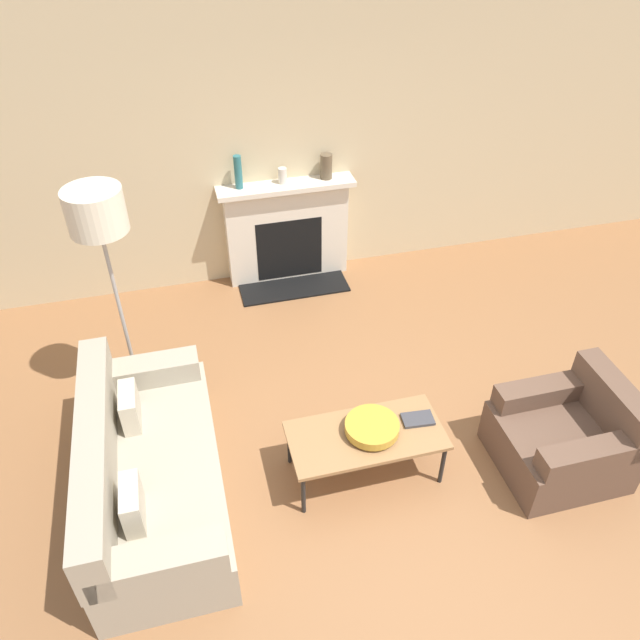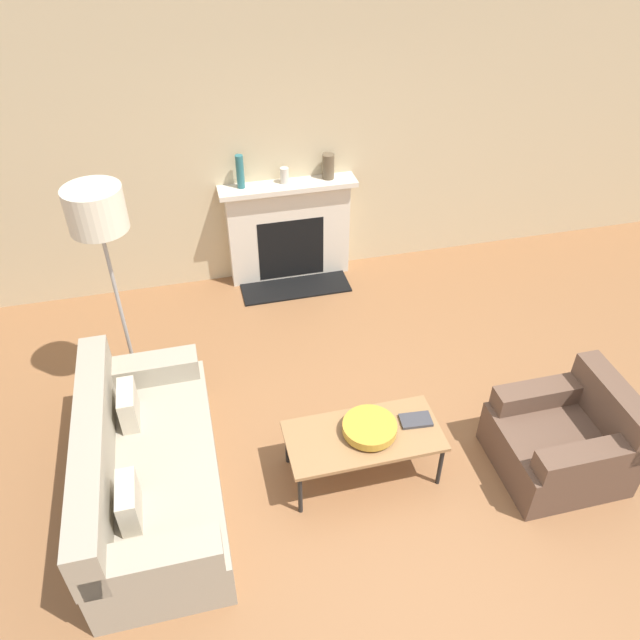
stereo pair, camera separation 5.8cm
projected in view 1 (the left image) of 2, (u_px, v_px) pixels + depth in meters
The scene contains 12 objects.
ground_plane at pixel (404, 497), 4.55m from camera, with size 18.00×18.00×0.00m, color brown.
wall_back at pixel (302, 140), 6.05m from camera, with size 18.00×0.06×2.90m.
fireplace at pixel (287, 233), 6.47m from camera, with size 1.38×0.59×1.08m.
couch at pixel (148, 473), 4.34m from camera, with size 0.88×1.89×0.82m.
armchair_near at pixel (567, 437), 4.63m from camera, with size 0.88×0.81×0.74m.
coffee_table at pixel (366, 437), 4.49m from camera, with size 1.12×0.54×0.42m.
bowl at pixel (372, 427), 4.45m from camera, with size 0.39×0.39×0.09m.
book at pixel (418, 419), 4.56m from camera, with size 0.24×0.16×0.02m.
floor_lamp at pixel (100, 229), 4.39m from camera, with size 0.41×0.41×1.91m.
mantel_vase_left at pixel (238, 172), 5.95m from camera, with size 0.08×0.08×0.33m.
mantel_vase_center_left at pixel (283, 176), 6.09m from camera, with size 0.09×0.09×0.16m.
mantel_vase_center_right at pixel (326, 166), 6.14m from camera, with size 0.12×0.12×0.25m.
Camera 1 is at (-1.29, -2.52, 3.84)m, focal length 35.00 mm.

